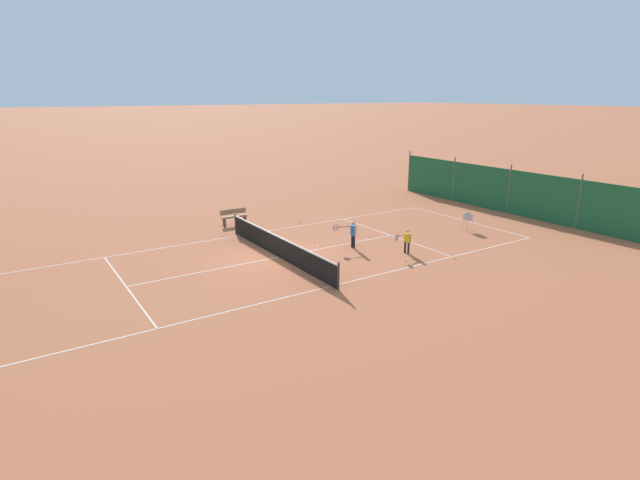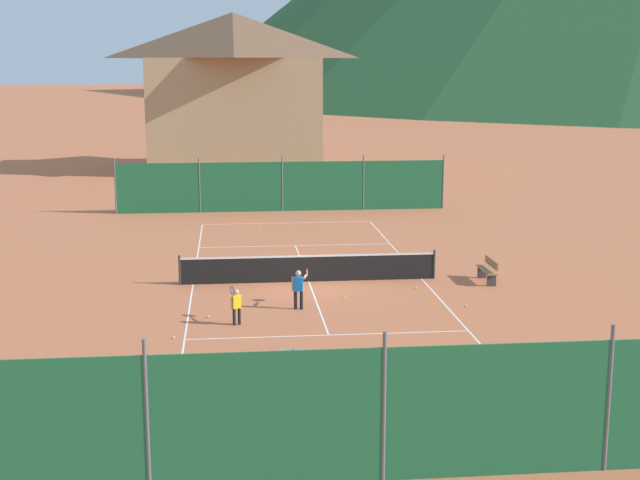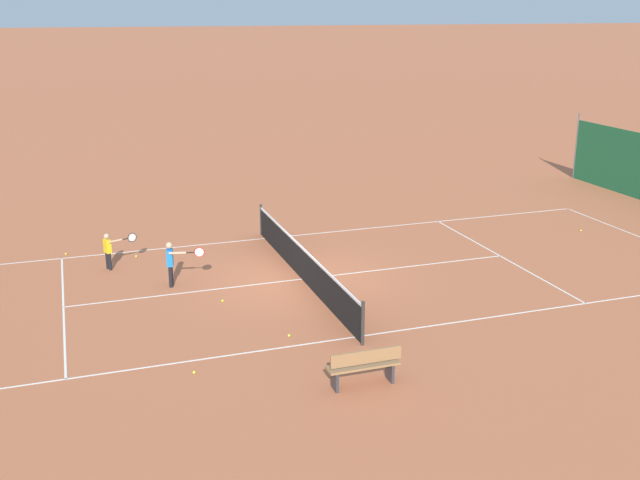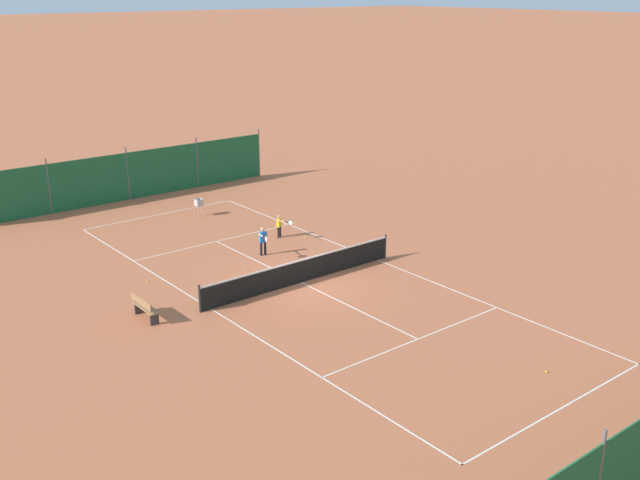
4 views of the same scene
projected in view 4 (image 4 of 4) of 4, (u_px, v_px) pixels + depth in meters
The scene contains 14 objects.
ground_plane at pixel (301, 282), 29.54m from camera, with size 600.00×600.00×0.00m, color #B7603D.
court_line_markings at pixel (301, 282), 29.53m from camera, with size 8.25×23.85×0.01m.
tennis_net at pixel (301, 271), 29.37m from camera, with size 9.18×0.08×1.06m.
windscreen_fence_near at pixel (128, 176), 40.56m from camera, with size 17.28×0.08×2.90m.
player_far_baseline at pixel (280, 224), 34.60m from camera, with size 0.36×0.97×1.09m.
player_near_baseline at pixel (263, 239), 32.27m from camera, with size 0.59×1.00×1.26m.
tennis_ball_alley_right at pixel (147, 281), 29.58m from camera, with size 0.07×0.07×0.07m, color #CCE033.
tennis_ball_by_net_left at pixel (305, 237), 34.71m from camera, with size 0.07×0.07×0.07m, color #CCE033.
tennis_ball_service_box at pixel (295, 223), 36.77m from camera, with size 0.07×0.07×0.07m, color #CCE033.
tennis_ball_far_corner at pixel (203, 293), 28.47m from camera, with size 0.07×0.07×0.07m, color #CCE033.
tennis_ball_by_net_right at pixel (546, 372), 22.65m from camera, with size 0.07×0.07×0.07m, color #CCE033.
tennis_ball_alley_left at pixel (246, 270), 30.78m from camera, with size 0.07×0.07×0.07m, color #CCE033.
ball_hopper at pixel (199, 203), 37.85m from camera, with size 0.36×0.36×0.89m.
courtside_bench at pixel (145, 307), 26.15m from camera, with size 0.36×1.50×0.84m.
Camera 4 is at (16.55, 21.86, 11.13)m, focal length 42.00 mm.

